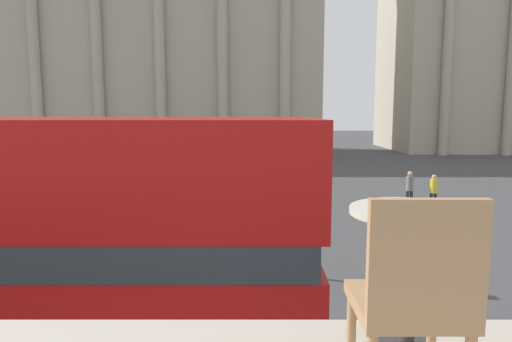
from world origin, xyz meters
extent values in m
cylinder|color=black|center=(0.45, 4.91, 0.55)|extent=(1.09, 0.22, 1.09)
cylinder|color=#2D2D30|center=(1.76, -0.35, 3.57)|extent=(0.07, 0.07, 0.68)
cylinder|color=beige|center=(1.76, -0.35, 3.93)|extent=(0.60, 0.60, 0.03)
cube|color=#A87F56|center=(1.58, -0.84, 3.68)|extent=(0.40, 0.40, 0.05)
cube|color=#A87F56|center=(1.58, -1.02, 3.91)|extent=(0.40, 0.04, 0.42)
cube|color=#B2A893|center=(-9.90, 45.14, 11.96)|extent=(33.52, 14.68, 23.93)
cylinder|color=#B2A893|center=(-17.94, 37.35, 10.17)|extent=(0.90, 0.90, 20.34)
cylinder|color=#B2A893|center=(-12.58, 37.35, 10.17)|extent=(0.90, 0.90, 20.34)
cylinder|color=#B2A893|center=(-7.22, 37.35, 10.17)|extent=(0.90, 0.90, 20.34)
cylinder|color=#B2A893|center=(-1.85, 37.35, 10.17)|extent=(0.90, 0.90, 20.34)
cylinder|color=#B2A893|center=(3.51, 37.35, 10.17)|extent=(0.90, 0.90, 20.34)
cylinder|color=#B2A893|center=(19.67, 42.96, 9.85)|extent=(0.90, 0.90, 19.71)
cylinder|color=black|center=(1.86, 9.34, 1.93)|extent=(0.12, 0.12, 3.85)
cube|color=black|center=(2.04, 9.34, 3.40)|extent=(0.20, 0.24, 0.70)
sphere|color=red|center=(2.15, 9.34, 3.55)|extent=(0.14, 0.14, 0.14)
cylinder|color=black|center=(-3.61, 17.11, 2.04)|extent=(0.12, 0.12, 4.07)
cube|color=black|center=(-3.43, 17.11, 3.62)|extent=(0.20, 0.24, 0.70)
sphere|color=gold|center=(-3.32, 17.11, 3.77)|extent=(0.14, 0.14, 0.14)
cylinder|color=black|center=(1.22, 18.00, 0.30)|extent=(0.60, 0.18, 0.60)
cylinder|color=black|center=(1.22, 16.25, 0.30)|extent=(0.60, 0.18, 0.60)
cylinder|color=black|center=(-1.58, 18.00, 0.30)|extent=(0.60, 0.18, 0.60)
cylinder|color=black|center=(-1.58, 16.25, 0.30)|extent=(0.60, 0.18, 0.60)
cube|color=#19234C|center=(-0.18, 17.12, 0.57)|extent=(4.20, 1.75, 0.55)
cube|color=#2D3842|center=(-0.38, 17.12, 1.10)|extent=(1.89, 1.61, 0.50)
cylinder|color=#282B33|center=(7.86, 17.81, 0.42)|extent=(0.14, 0.14, 0.83)
cylinder|color=#282B33|center=(8.04, 17.81, 0.42)|extent=(0.14, 0.14, 0.83)
cylinder|color=slate|center=(7.95, 17.81, 1.16)|extent=(0.32, 0.32, 0.66)
sphere|color=tan|center=(7.95, 17.81, 1.60)|extent=(0.23, 0.23, 0.23)
cylinder|color=#282B33|center=(3.18, 29.04, 0.44)|extent=(0.14, 0.14, 0.88)
cylinder|color=#282B33|center=(3.36, 29.04, 0.44)|extent=(0.14, 0.14, 0.88)
cylinder|color=black|center=(3.27, 29.04, 1.22)|extent=(0.32, 0.32, 0.69)
sphere|color=tan|center=(3.27, 29.04, 1.69)|extent=(0.24, 0.24, 0.24)
cylinder|color=#282B33|center=(2.10, 30.07, 0.39)|extent=(0.14, 0.14, 0.78)
cylinder|color=#282B33|center=(2.28, 30.07, 0.39)|extent=(0.14, 0.14, 0.78)
cylinder|color=#284799|center=(2.19, 30.07, 1.09)|extent=(0.32, 0.32, 0.62)
sphere|color=tan|center=(2.19, 30.07, 1.50)|extent=(0.21, 0.21, 0.21)
cylinder|color=#282B33|center=(8.83, 17.51, 0.39)|extent=(0.14, 0.14, 0.78)
cylinder|color=#282B33|center=(9.01, 17.51, 0.39)|extent=(0.14, 0.14, 0.78)
cylinder|color=yellow|center=(8.92, 17.51, 1.08)|extent=(0.32, 0.32, 0.61)
sphere|color=tan|center=(8.92, 17.51, 1.50)|extent=(0.21, 0.21, 0.21)
camera|label=1|loc=(1.01, -2.49, 4.41)|focal=32.00mm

